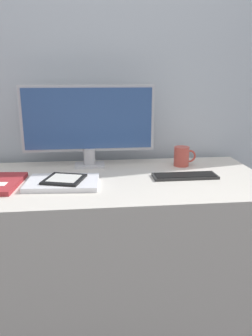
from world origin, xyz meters
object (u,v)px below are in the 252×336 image
monitor (88,123)px  coffee_mug (182,156)px  keyboard (185,176)px  laptop (63,183)px  ereader (64,179)px

monitor → coffee_mug: 0.51m
monitor → keyboard: size_ratio=2.24×
laptop → monitor: bearing=68.0°
keyboard → laptop: laptop is taller
keyboard → monitor: bearing=151.0°
monitor → coffee_mug: (0.48, -0.05, -0.18)m
monitor → coffee_mug: monitor is taller
keyboard → coffee_mug: bearing=78.7°
ereader → coffee_mug: (0.58, 0.24, 0.02)m
monitor → ereader: size_ratio=3.35×
laptop → coffee_mug: coffee_mug is taller
monitor → laptop: (-0.12, -0.29, -0.22)m
keyboard → laptop: bearing=-175.1°
monitor → ereader: 0.37m
ereader → laptop: bearing=-176.0°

